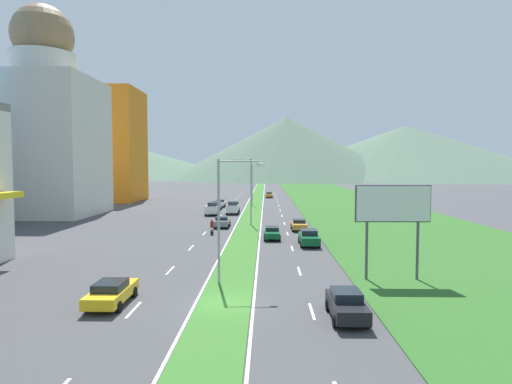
{
  "coord_description": "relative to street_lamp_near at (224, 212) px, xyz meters",
  "views": [
    {
      "loc": [
        2.51,
        -25.22,
        8.22
      ],
      "look_at": [
        0.88,
        42.07,
        4.2
      ],
      "focal_mm": 30.18,
      "sensor_mm": 36.0,
      "label": 1
    }
  ],
  "objects": [
    {
      "name": "car_1",
      "position": [
        7.13,
        25.52,
        -4.35
      ],
      "size": [
        1.98,
        4.43,
        1.38
      ],
      "rotation": [
        0.0,
        0.0,
        -1.57
      ],
      "color": "#C6842D",
      "rests_on": "ground_plane"
    },
    {
      "name": "car_4",
      "position": [
        7.28,
        -6.73,
        -4.3
      ],
      "size": [
        1.9,
        4.17,
        1.52
      ],
      "rotation": [
        0.0,
        0.0,
        -1.57
      ],
      "color": "black",
      "rests_on": "ground_plane"
    },
    {
      "name": "car_8",
      "position": [
        -6.28,
        -4.66,
        -4.34
      ],
      "size": [
        2.04,
        4.62,
        1.42
      ],
      "rotation": [
        0.0,
        0.0,
        1.57
      ],
      "color": "yellow",
      "rests_on": "ground_plane"
    },
    {
      "name": "street_lamp_far",
      "position": [
        0.4,
        59.29,
        -0.13
      ],
      "size": [
        3.3,
        0.37,
        8.45
      ],
      "color": "#99999E",
      "rests_on": "ground_plane"
    },
    {
      "name": "lane_dash_right_6",
      "position": [
        5.53,
        31.92,
        -5.07
      ],
      "size": [
        0.16,
        2.8,
        0.01
      ],
      "primitive_type": "cube",
      "color": "silver",
      "rests_on": "ground_plane"
    },
    {
      "name": "lane_dash_right_12",
      "position": [
        5.53,
        88.24,
        -5.07
      ],
      "size": [
        0.16,
        2.8,
        0.01
      ],
      "primitive_type": "cube",
      "color": "silver",
      "rests_on": "ground_plane"
    },
    {
      "name": "lane_dash_right_7",
      "position": [
        5.53,
        41.31,
        -5.07
      ],
      "size": [
        0.16,
        2.8,
        0.01
      ],
      "primitive_type": "cube",
      "color": "silver",
      "rests_on": "ground_plane"
    },
    {
      "name": "midrise_colored",
      "position": [
        -34.41,
        71.74,
        8.07
      ],
      "size": [
        14.58,
        14.58,
        26.29
      ],
      "primitive_type": "cube",
      "color": "orange",
      "rests_on": "ground_plane"
    },
    {
      "name": "car_6",
      "position": [
        -3.04,
        27.97,
        -4.32
      ],
      "size": [
        2.01,
        4.35,
        1.45
      ],
      "rotation": [
        0.0,
        0.0,
        1.57
      ],
      "color": "slate",
      "rests_on": "ground_plane"
    },
    {
      "name": "hill_far_center",
      "position": [
        16.33,
        249.94,
        15.0
      ],
      "size": [
        154.38,
        154.38,
        40.15
      ],
      "primitive_type": "cone",
      "color": "#516B56",
      "rests_on": "ground_plane"
    },
    {
      "name": "hill_far_left",
      "position": [
        -111.66,
        286.97,
        8.29
      ],
      "size": [
        193.21,
        193.21,
        26.74
      ],
      "primitive_type": "cone",
      "color": "#516B56",
      "rests_on": "ground_plane"
    },
    {
      "name": "edge_line_median_right",
      "position": [
        2.18,
        55.6,
        -5.07
      ],
      "size": [
        0.16,
        240.0,
        0.01
      ],
      "primitive_type": "cube",
      "color": "silver",
      "rests_on": "ground_plane"
    },
    {
      "name": "lane_dash_left_4",
      "position": [
        -4.67,
        13.15,
        -5.07
      ],
      "size": [
        0.16,
        2.8,
        0.01
      ],
      "primitive_type": "cube",
      "color": "silver",
      "rests_on": "ground_plane"
    },
    {
      "name": "lane_dash_left_8",
      "position": [
        -4.67,
        50.69,
        -5.07
      ],
      "size": [
        0.16,
        2.8,
        0.01
      ],
      "primitive_type": "cube",
      "color": "silver",
      "rests_on": "ground_plane"
    },
    {
      "name": "pickup_truck_1",
      "position": [
        -6.21,
        43.18,
        -4.09
      ],
      "size": [
        2.18,
        5.4,
        2.0
      ],
      "rotation": [
        0.0,
        0.0,
        1.57
      ],
      "color": "silver",
      "rests_on": "ground_plane"
    },
    {
      "name": "lane_dash_right_14",
      "position": [
        5.53,
        107.01,
        -5.07
      ],
      "size": [
        0.16,
        2.8,
        0.01
      ],
      "primitive_type": "cube",
      "color": "silver",
      "rests_on": "ground_plane"
    },
    {
      "name": "lane_dash_right_2",
      "position": [
        5.53,
        -5.63,
        -5.07
      ],
      "size": [
        0.16,
        2.8,
        0.01
      ],
      "primitive_type": "cube",
      "color": "silver",
      "rests_on": "ground_plane"
    },
    {
      "name": "lane_dash_right_13",
      "position": [
        5.53,
        97.63,
        -5.07
      ],
      "size": [
        0.16,
        2.8,
        0.01
      ],
      "primitive_type": "cube",
      "color": "silver",
      "rests_on": "ground_plane"
    },
    {
      "name": "lane_dash_left_6",
      "position": [
        -4.67,
        31.92,
        -5.07
      ],
      "size": [
        0.16,
        2.8,
        0.01
      ],
      "primitive_type": "cube",
      "color": "silver",
      "rests_on": "ground_plane"
    },
    {
      "name": "lane_dash_left_11",
      "position": [
        -4.67,
        78.85,
        -5.07
      ],
      "size": [
        0.16,
        2.8,
        0.01
      ],
      "primitive_type": "cube",
      "color": "silver",
      "rests_on": "ground_plane"
    },
    {
      "name": "lane_dash_left_14",
      "position": [
        -4.67,
        107.01,
        -5.07
      ],
      "size": [
        0.16,
        2.8,
        0.01
      ],
      "primitive_type": "cube",
      "color": "silver",
      "rests_on": "ground_plane"
    },
    {
      "name": "car_0",
      "position": [
        7.39,
        14.89,
        -4.26
      ],
      "size": [
        2.03,
        4.65,
        1.62
      ],
      "rotation": [
        0.0,
        0.0,
        -1.57
      ],
      "color": "#0C5128",
      "rests_on": "ground_plane"
    },
    {
      "name": "lane_dash_left_12",
      "position": [
        -4.67,
        88.24,
        -5.07
      ],
      "size": [
        0.16,
        2.8,
        0.01
      ],
      "primitive_type": "cube",
      "color": "silver",
      "rests_on": "ground_plane"
    },
    {
      "name": "grass_median",
      "position": [
        0.43,
        55.6,
        -5.05
      ],
      "size": [
        3.2,
        240.0,
        0.06
      ],
      "primitive_type": "cube",
      "color": "#387028",
      "rests_on": "ground_plane"
    },
    {
      "name": "lane_dash_left_2",
      "position": [
        -4.67,
        -5.63,
        -5.07
      ],
      "size": [
        0.16,
        2.8,
        0.01
      ],
      "primitive_type": "cube",
      "color": "silver",
      "rests_on": "ground_plane"
    },
    {
      "name": "lane_dash_left_10",
      "position": [
        -4.67,
        69.47,
        -5.07
      ],
      "size": [
        0.16,
        2.8,
        0.01
      ],
      "primitive_type": "cube",
      "color": "silver",
      "rests_on": "ground_plane"
    },
    {
      "name": "lane_dash_left_7",
      "position": [
        -4.67,
        41.31,
        -5.07
      ],
      "size": [
        0.16,
        2.8,
        0.01
      ],
      "primitive_type": "cube",
      "color": "silver",
      "rests_on": "ground_plane"
    },
    {
      "name": "lane_dash_right_11",
      "position": [
        5.53,
        78.85,
        -5.07
      ],
      "size": [
        0.16,
        2.8,
        0.01
      ],
      "primitive_type": "cube",
      "color": "silver",
      "rests_on": "ground_plane"
    },
    {
      "name": "lane_dash_left_5",
      "position": [
        -4.67,
        22.53,
        -5.07
      ],
      "size": [
        0.16,
        2.8,
        0.01
      ],
      "primitive_type": "cube",
      "color": "silver",
      "rests_on": "ground_plane"
    },
    {
      "name": "ground_plane",
      "position": [
        0.43,
        -4.4,
        -5.08
      ],
      "size": [
        600.0,
        600.0,
        0.0
      ],
      "primitive_type": "plane",
      "color": "#424244"
    },
    {
      "name": "lane_dash_right_4",
      "position": [
        5.53,
        13.15,
        -5.07
      ],
      "size": [
        0.16,
        2.8,
        0.01
      ],
      "primitive_type": "cube",
      "color": "silver",
      "rests_on": "ground_plane"
    },
    {
      "name": "lane_dash_right_3",
      "position": [
        5.53,
        3.76,
        -5.07
      ],
      "size": [
        0.16,
        2.8,
        0.01
      ],
      "primitive_type": "cube",
      "color": "silver",
      "rests_on": "ground_plane"
    },
    {
      "name": "lane_dash_right_5",
      "position": [
        5.53,
        22.53,
        -5.07
      ],
      "size": [
        0.16,
        2.8,
        0.01
      ],
      "primitive_type": "cube",
      "color": "silver",
      "rests_on": "ground_plane"
    },
    {
      "name": "lane_dash_left_13",
      "position": [
        -4.67,
        97.63,
        -5.07
      ],
      "size": [
        0.16,
        2.8,
        0.01
      ],
      "primitive_type": "cube",
      "color": "silver",
      "rests_on": "ground_plane"
    },
    {
      "name": "lane_dash_right_10",
      "position": [
        5.53,
        69.47,
        -5.07
      ],
      "size": [
        0.16,
        2.8,
        0.01
      ],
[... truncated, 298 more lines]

